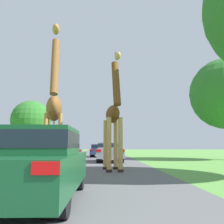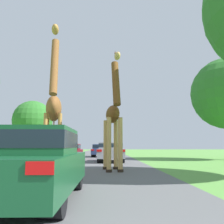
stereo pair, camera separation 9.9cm
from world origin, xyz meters
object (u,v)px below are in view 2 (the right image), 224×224
object	(u,v)px
car_queue_right	(101,150)
car_queue_left	(69,151)
car_far_ahead	(111,151)
giraffe_companion	(54,107)
tree_far_right	(33,120)
giraffe_near_road	(113,118)
car_lead_maroon	(29,162)

from	to	relation	value
car_queue_right	car_queue_left	bearing A→B (deg)	-118.34
car_queue_left	car_far_ahead	xyz separation A→B (m)	(3.45, -3.26, 0.04)
car_queue_right	car_far_ahead	bearing A→B (deg)	-83.41
giraffe_companion	car_queue_left	bearing A→B (deg)	-95.34
car_far_ahead	tree_far_right	world-z (taller)	tree_far_right
car_queue_right	car_queue_left	xyz separation A→B (m)	(-2.53, -4.69, -0.01)
car_far_ahead	tree_far_right	bearing A→B (deg)	127.26
giraffe_near_road	car_queue_right	size ratio (longest dim) A/B	1.23
giraffe_near_road	tree_far_right	size ratio (longest dim) A/B	0.76
car_queue_right	car_far_ahead	xyz separation A→B (m)	(0.92, -7.95, 0.03)
giraffe_companion	tree_far_right	xyz separation A→B (m)	(-7.13, 20.17, 1.65)
tree_far_right	car_far_ahead	bearing A→B (deg)	-52.74
car_queue_left	tree_far_right	size ratio (longest dim) A/B	0.65
car_lead_maroon	car_far_ahead	bearing A→B (deg)	81.23
car_queue_right	tree_far_right	distance (m)	10.30
car_queue_left	tree_far_right	bearing A→B (deg)	123.23
car_lead_maroon	tree_far_right	world-z (taller)	tree_far_right
car_queue_left	tree_far_right	world-z (taller)	tree_far_right
car_queue_left	tree_far_right	distance (m)	11.55
car_lead_maroon	car_queue_left	world-z (taller)	car_lead_maroon
giraffe_companion	tree_far_right	size ratio (longest dim) A/B	0.81
car_queue_left	giraffe_near_road	bearing A→B (deg)	-69.98
giraffe_near_road	car_far_ahead	bearing A→B (deg)	-96.47
giraffe_companion	tree_far_right	world-z (taller)	tree_far_right
giraffe_companion	car_lead_maroon	distance (m)	4.61
giraffe_companion	car_queue_right	size ratio (longest dim) A/B	1.31
car_queue_left	giraffe_companion	bearing A→B (deg)	-84.23
car_queue_right	giraffe_companion	bearing A→B (deg)	-95.18
giraffe_near_road	car_lead_maroon	xyz separation A→B (m)	(-1.86, -5.65, -1.59)
giraffe_companion	car_queue_left	world-z (taller)	giraffe_companion
giraffe_near_road	car_far_ahead	distance (m)	6.48
tree_far_right	car_lead_maroon	bearing A→B (deg)	-72.60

